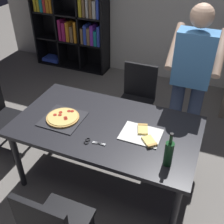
{
  "coord_description": "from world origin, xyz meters",
  "views": [
    {
      "loc": [
        0.84,
        -1.88,
        2.36
      ],
      "look_at": [
        0.0,
        0.15,
        0.8
      ],
      "focal_mm": 44.08,
      "sensor_mm": 36.0,
      "label": 1
    }
  ],
  "objects_px": {
    "bookshelf": "(72,11)",
    "kitchen_scissors": "(91,142)",
    "dining_table": "(106,130)",
    "chair_far_side": "(137,95)",
    "pepperoni_pizza_on_tray": "(63,118)",
    "wine_bottle": "(169,153)",
    "person_serving_pizza": "(191,78)"
  },
  "relations": [
    {
      "from": "dining_table",
      "to": "bookshelf",
      "type": "height_order",
      "value": "bookshelf"
    },
    {
      "from": "bookshelf",
      "to": "pepperoni_pizza_on_tray",
      "type": "xyz_separation_m",
      "value": [
        1.25,
        -2.46,
        -0.27
      ]
    },
    {
      "from": "person_serving_pizza",
      "to": "wine_bottle",
      "type": "height_order",
      "value": "person_serving_pizza"
    },
    {
      "from": "dining_table",
      "to": "person_serving_pizza",
      "type": "relative_size",
      "value": 1.0
    },
    {
      "from": "dining_table",
      "to": "kitchen_scissors",
      "type": "bearing_deg",
      "value": -94.0
    },
    {
      "from": "bookshelf",
      "to": "person_serving_pizza",
      "type": "bearing_deg",
      "value": -35.11
    },
    {
      "from": "chair_far_side",
      "to": "pepperoni_pizza_on_tray",
      "type": "bearing_deg",
      "value": -111.7
    },
    {
      "from": "chair_far_side",
      "to": "wine_bottle",
      "type": "relative_size",
      "value": 2.85
    },
    {
      "from": "dining_table",
      "to": "person_serving_pizza",
      "type": "height_order",
      "value": "person_serving_pizza"
    },
    {
      "from": "chair_far_side",
      "to": "kitchen_scissors",
      "type": "xyz_separation_m",
      "value": [
        -0.02,
        -1.26,
        0.24
      ]
    },
    {
      "from": "chair_far_side",
      "to": "pepperoni_pizza_on_tray",
      "type": "height_order",
      "value": "chair_far_side"
    },
    {
      "from": "pepperoni_pizza_on_tray",
      "to": "wine_bottle",
      "type": "relative_size",
      "value": 1.21
    },
    {
      "from": "dining_table",
      "to": "bookshelf",
      "type": "relative_size",
      "value": 0.9
    },
    {
      "from": "dining_table",
      "to": "kitchen_scissors",
      "type": "distance_m",
      "value": 0.29
    },
    {
      "from": "wine_bottle",
      "to": "kitchen_scissors",
      "type": "xyz_separation_m",
      "value": [
        -0.67,
        0.0,
        -0.11
      ]
    },
    {
      "from": "dining_table",
      "to": "wine_bottle",
      "type": "xyz_separation_m",
      "value": [
        0.65,
        -0.28,
        0.19
      ]
    },
    {
      "from": "chair_far_side",
      "to": "bookshelf",
      "type": "relative_size",
      "value": 0.46
    },
    {
      "from": "person_serving_pizza",
      "to": "kitchen_scissors",
      "type": "distance_m",
      "value": 1.25
    },
    {
      "from": "pepperoni_pizza_on_tray",
      "to": "wine_bottle",
      "type": "xyz_separation_m",
      "value": [
        1.08,
        -0.2,
        0.1
      ]
    },
    {
      "from": "bookshelf",
      "to": "chair_far_side",
      "type": "bearing_deg",
      "value": -39.91
    },
    {
      "from": "bookshelf",
      "to": "wine_bottle",
      "type": "xyz_separation_m",
      "value": [
        2.32,
        -2.66,
        -0.16
      ]
    },
    {
      "from": "chair_far_side",
      "to": "bookshelf",
      "type": "bearing_deg",
      "value": 140.09
    },
    {
      "from": "bookshelf",
      "to": "pepperoni_pizza_on_tray",
      "type": "bearing_deg",
      "value": -63.11
    },
    {
      "from": "bookshelf",
      "to": "kitchen_scissors",
      "type": "xyz_separation_m",
      "value": [
        1.65,
        -2.66,
        -0.28
      ]
    },
    {
      "from": "chair_far_side",
      "to": "pepperoni_pizza_on_tray",
      "type": "relative_size",
      "value": 2.36
    },
    {
      "from": "dining_table",
      "to": "pepperoni_pizza_on_tray",
      "type": "xyz_separation_m",
      "value": [
        -0.42,
        -0.08,
        0.08
      ]
    },
    {
      "from": "pepperoni_pizza_on_tray",
      "to": "wine_bottle",
      "type": "bearing_deg",
      "value": -10.47
    },
    {
      "from": "chair_far_side",
      "to": "person_serving_pizza",
      "type": "height_order",
      "value": "person_serving_pizza"
    },
    {
      "from": "dining_table",
      "to": "kitchen_scissors",
      "type": "relative_size",
      "value": 8.96
    },
    {
      "from": "dining_table",
      "to": "bookshelf",
      "type": "xyz_separation_m",
      "value": [
        -1.67,
        2.38,
        0.35
      ]
    },
    {
      "from": "chair_far_side",
      "to": "wine_bottle",
      "type": "xyz_separation_m",
      "value": [
        0.65,
        -1.26,
        0.36
      ]
    },
    {
      "from": "person_serving_pizza",
      "to": "wine_bottle",
      "type": "bearing_deg",
      "value": -88.69
    }
  ]
}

